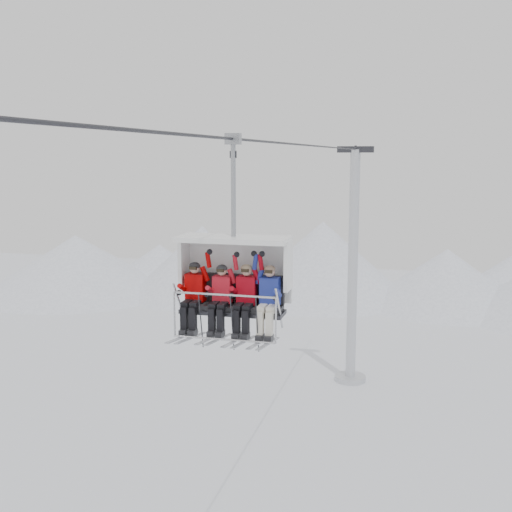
% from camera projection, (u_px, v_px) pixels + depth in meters
% --- Properties ---
extents(ridgeline, '(72.00, 21.00, 7.00)m').
position_uv_depth(ridgeline, '(358.00, 272.00, 56.47)').
color(ridgeline, white).
rests_on(ridgeline, ground).
extents(lift_tower_right, '(2.00, 1.80, 13.48)m').
position_uv_depth(lift_tower_right, '(352.00, 283.00, 36.44)').
color(lift_tower_right, '#BABCC2').
rests_on(lift_tower_right, ground).
extents(haul_cable, '(0.06, 50.00, 0.06)m').
position_uv_depth(haul_cable, '(256.00, 141.00, 14.23)').
color(haul_cable, '#2A2B2F').
rests_on(haul_cable, lift_tower_left).
extents(chairlift_carrier, '(2.24, 1.17, 3.98)m').
position_uv_depth(chairlift_carrier, '(235.00, 271.00, 13.04)').
color(chairlift_carrier, black).
rests_on(chairlift_carrier, haul_cable).
extents(skier_far_left, '(0.38, 1.69, 1.55)m').
position_uv_depth(skier_far_left, '(194.00, 294.00, 13.01)').
color(skier_far_left, '#B40202').
rests_on(skier_far_left, chairlift_carrier).
extents(skier_center_left, '(0.37, 1.69, 1.51)m').
position_uv_depth(skier_center_left, '(221.00, 297.00, 12.87)').
color(skier_center_left, red).
rests_on(skier_center_left, chairlift_carrier).
extents(skier_center_right, '(0.38, 1.69, 1.55)m').
position_uv_depth(skier_center_right, '(245.00, 297.00, 12.74)').
color(skier_center_right, '#A20513').
rests_on(skier_center_right, chairlift_carrier).
extents(skier_far_right, '(0.38, 1.69, 1.55)m').
position_uv_depth(skier_far_right, '(269.00, 299.00, 12.63)').
color(skier_far_right, navy).
rests_on(skier_far_right, chairlift_carrier).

